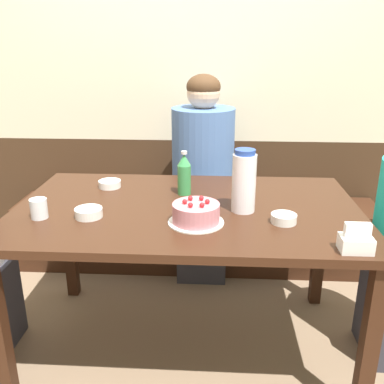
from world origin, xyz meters
The scene contains 13 objects.
ground_plane centered at (0.00, 0.00, 0.00)m, with size 12.00×12.00×0.00m, color #846B51.
back_wall centered at (0.00, 1.05, 1.25)m, with size 4.80×0.04×2.50m.
bench_seat centered at (0.00, 0.83, 0.22)m, with size 2.34×0.38×0.43m.
dining_table centered at (0.00, 0.00, 0.66)m, with size 1.52×0.93×0.74m.
birthday_cake centered at (0.05, -0.18, 0.78)m, with size 0.23×0.23×0.10m.
water_pitcher centered at (0.24, -0.04, 0.87)m, with size 0.10×0.10×0.27m.
soju_bottle centered at (-0.02, 0.16, 0.84)m, with size 0.06×0.06×0.21m.
napkin_holder centered at (0.62, -0.39, 0.77)m, with size 0.11×0.08×0.11m.
bowl_soup_white centered at (-0.40, -0.15, 0.76)m, with size 0.11×0.11×0.04m.
bowl_rice_small centered at (-0.40, 0.24, 0.75)m, with size 0.11×0.11×0.03m.
bowl_side_dish centered at (0.40, -0.16, 0.75)m, with size 0.10×0.10×0.04m.
glass_water_tall centered at (-0.60, -0.17, 0.78)m, with size 0.07×0.07×0.08m.
person_grey_tee centered at (0.05, 0.72, 0.62)m, with size 0.37×0.37×1.26m.
Camera 1 is at (0.13, -1.76, 1.42)m, focal length 40.00 mm.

